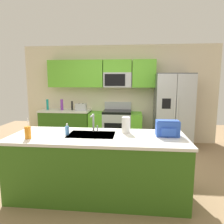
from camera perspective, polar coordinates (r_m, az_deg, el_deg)
ground_plane at (r=3.90m, az=-0.35°, el=-16.87°), size 9.00×9.00×0.00m
kitchen_wall_unit at (r=5.60m, az=0.42°, el=6.64°), size 5.20×0.43×2.60m
back_counter at (r=5.71m, az=-12.60°, el=-3.87°), size 1.32×0.63×0.90m
range_oven at (r=5.45m, az=1.02°, el=-4.36°), size 1.36×0.61×1.10m
refrigerator at (r=5.37m, az=16.47°, el=0.31°), size 0.90×0.76×1.85m
island_counter at (r=3.14m, az=-3.94°, el=-14.40°), size 2.52×0.94×0.90m
toaster at (r=5.45m, az=-8.57°, el=1.39°), size 0.28×0.16×0.18m
pepper_mill at (r=5.56m, az=-10.99°, el=1.76°), size 0.05×0.05×0.24m
bottle_purple at (r=5.63m, az=-13.72°, el=1.99°), size 0.07×0.07×0.28m
bottle_teal at (r=5.79m, az=-17.43°, el=1.99°), size 0.06×0.06×0.28m
sink_faucet at (r=3.15m, az=-5.16°, el=-2.58°), size 0.09×0.21×0.28m
drink_cup_orange at (r=3.03m, az=-22.25°, el=-5.27°), size 0.08×0.08×0.29m
soap_dispenser at (r=3.07m, az=-12.33°, el=-4.97°), size 0.06×0.06×0.17m
paper_towel_roll at (r=3.12m, az=3.87°, el=-3.58°), size 0.12×0.12×0.24m
backpack at (r=3.04m, az=15.10°, el=-4.27°), size 0.32×0.22×0.23m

